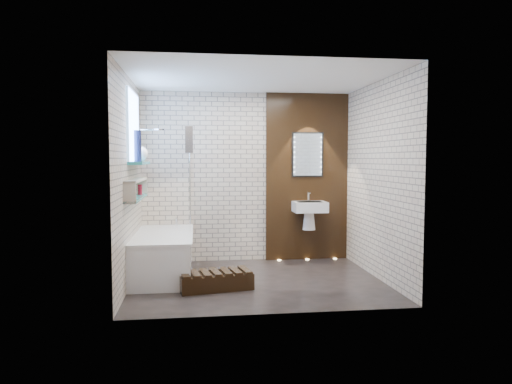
{
  "coord_description": "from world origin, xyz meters",
  "views": [
    {
      "loc": [
        -0.78,
        -5.95,
        1.58
      ],
      "look_at": [
        0.0,
        0.15,
        1.15
      ],
      "focal_mm": 33.05,
      "sensor_mm": 36.0,
      "label": 1
    }
  ],
  "objects": [
    {
      "name": "shower_head",
      "position": [
        -1.3,
        0.95,
        2.0
      ],
      "size": [
        0.18,
        0.18,
        0.02
      ],
      "primitive_type": "cylinder",
      "color": "silver",
      "rests_on": "room_shell"
    },
    {
      "name": "walnut_panel",
      "position": [
        0.95,
        1.27,
        1.3
      ],
      "size": [
        1.3,
        0.06,
        2.6
      ],
      "primitive_type": "cube",
      "color": "black",
      "rests_on": "ground"
    },
    {
      "name": "washbasin",
      "position": [
        0.95,
        1.07,
        0.79
      ],
      "size": [
        0.5,
        0.36,
        0.58
      ],
      "color": "white",
      "rests_on": "walnut_panel"
    },
    {
      "name": "bathtub",
      "position": [
        -1.22,
        0.45,
        0.29
      ],
      "size": [
        0.79,
        1.74,
        0.7
      ],
      "color": "white",
      "rests_on": "ground"
    },
    {
      "name": "sill_vases",
      "position": [
        -1.5,
        0.28,
        1.68
      ],
      "size": [
        0.2,
        0.41,
        0.39
      ],
      "color": "#161C3D",
      "rests_on": "clerestory_window"
    },
    {
      "name": "floor_uplights",
      "position": [
        0.95,
        1.2,
        0.01
      ],
      "size": [
        0.96,
        0.06,
        0.01
      ],
      "color": "#FFD899",
      "rests_on": "ground"
    },
    {
      "name": "bath_screen",
      "position": [
        -0.87,
        0.89,
        1.28
      ],
      "size": [
        0.01,
        0.78,
        1.4
      ],
      "primitive_type": "cube",
      "color": "white",
      "rests_on": "bathtub"
    },
    {
      "name": "led_mirror",
      "position": [
        0.95,
        1.23,
        1.65
      ],
      "size": [
        0.5,
        0.02,
        0.7
      ],
      "color": "black",
      "rests_on": "walnut_panel"
    },
    {
      "name": "display_niche",
      "position": [
        -1.53,
        0.15,
        1.2
      ],
      "size": [
        0.14,
        1.3,
        0.26
      ],
      "color": "teal",
      "rests_on": "room_shell"
    },
    {
      "name": "walnut_step",
      "position": [
        -0.56,
        -0.3,
        0.1
      ],
      "size": [
        0.93,
        0.54,
        0.19
      ],
      "primitive_type": "cube",
      "rotation": [
        0.0,
        0.0,
        0.18
      ],
      "color": "black",
      "rests_on": "ground"
    },
    {
      "name": "towel",
      "position": [
        -0.87,
        0.72,
        1.85
      ],
      "size": [
        0.11,
        0.28,
        0.36
      ],
      "primitive_type": "cube",
      "color": "black",
      "rests_on": "bath_screen"
    },
    {
      "name": "clerestory_window",
      "position": [
        -1.57,
        0.35,
        1.9
      ],
      "size": [
        0.18,
        1.0,
        0.94
      ],
      "color": "#7FADE0",
      "rests_on": "room_shell"
    },
    {
      "name": "ground",
      "position": [
        0.0,
        0.0,
        0.0
      ],
      "size": [
        3.2,
        3.2,
        0.0
      ],
      "primitive_type": "plane",
      "color": "black",
      "rests_on": "ground"
    },
    {
      "name": "room_shell",
      "position": [
        0.0,
        0.0,
        1.3
      ],
      "size": [
        3.24,
        3.2,
        2.6
      ],
      "color": "#BFAA97",
      "rests_on": "ground"
    },
    {
      "name": "niche_bottles",
      "position": [
        -1.53,
        0.13,
        1.16
      ],
      "size": [
        0.06,
        0.81,
        0.14
      ],
      "color": "maroon",
      "rests_on": "display_niche"
    }
  ]
}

